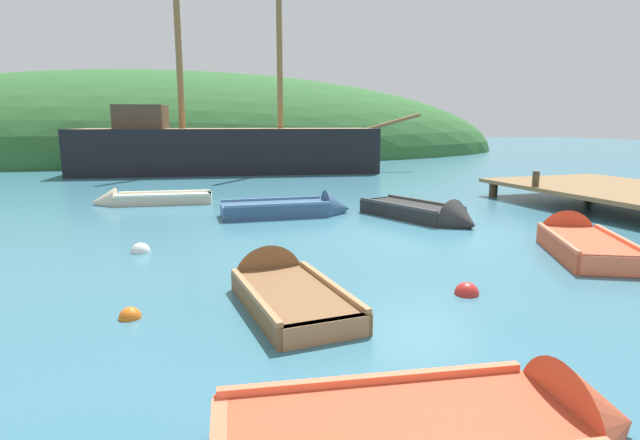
{
  "coord_description": "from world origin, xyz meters",
  "views": [
    {
      "loc": [
        -5.79,
        -9.9,
        2.49
      ],
      "look_at": [
        -2.25,
        0.52,
        0.37
      ],
      "focal_mm": 28.66,
      "sensor_mm": 36.0,
      "label": 1
    }
  ],
  "objects_px": {
    "buoy_red": "(467,294)",
    "rowboat_far": "(145,201)",
    "buoy_orange": "(130,318)",
    "rowboat_outer_left": "(281,292)",
    "rowboat_center": "(295,211)",
    "rowboat_near_dock": "(426,216)",
    "buoy_white": "(141,252)",
    "rowboat_portside": "(467,440)",
    "sailing_ship": "(226,155)",
    "rowboat_outer_right": "(578,245)"
  },
  "relations": [
    {
      "from": "rowboat_center",
      "to": "rowboat_outer_right",
      "type": "bearing_deg",
      "value": -49.08
    },
    {
      "from": "rowboat_outer_right",
      "to": "buoy_red",
      "type": "xyz_separation_m",
      "value": [
        -3.59,
        -1.52,
        -0.12
      ]
    },
    {
      "from": "rowboat_outer_left",
      "to": "buoy_white",
      "type": "bearing_deg",
      "value": 26.4
    },
    {
      "from": "buoy_red",
      "to": "buoy_orange",
      "type": "distance_m",
      "value": 4.7
    },
    {
      "from": "sailing_ship",
      "to": "rowboat_near_dock",
      "type": "height_order",
      "value": "sailing_ship"
    },
    {
      "from": "rowboat_portside",
      "to": "buoy_white",
      "type": "relative_size",
      "value": 9.32
    },
    {
      "from": "rowboat_near_dock",
      "to": "rowboat_far",
      "type": "bearing_deg",
      "value": -144.76
    },
    {
      "from": "rowboat_center",
      "to": "sailing_ship",
      "type": "bearing_deg",
      "value": 93.47
    },
    {
      "from": "rowboat_near_dock",
      "to": "rowboat_outer_right",
      "type": "bearing_deg",
      "value": 0.61
    },
    {
      "from": "rowboat_center",
      "to": "rowboat_outer_left",
      "type": "relative_size",
      "value": 1.2
    },
    {
      "from": "rowboat_far",
      "to": "buoy_red",
      "type": "bearing_deg",
      "value": 120.87
    },
    {
      "from": "rowboat_near_dock",
      "to": "buoy_white",
      "type": "xyz_separation_m",
      "value": [
        -6.92,
        -1.06,
        -0.12
      ]
    },
    {
      "from": "rowboat_far",
      "to": "rowboat_outer_left",
      "type": "height_order",
      "value": "rowboat_outer_left"
    },
    {
      "from": "rowboat_outer_left",
      "to": "rowboat_near_dock",
      "type": "bearing_deg",
      "value": -51.62
    },
    {
      "from": "buoy_red",
      "to": "rowboat_far",
      "type": "bearing_deg",
      "value": 113.13
    },
    {
      "from": "buoy_white",
      "to": "rowboat_far",
      "type": "bearing_deg",
      "value": 88.96
    },
    {
      "from": "rowboat_outer_right",
      "to": "rowboat_far",
      "type": "relative_size",
      "value": 0.91
    },
    {
      "from": "sailing_ship",
      "to": "buoy_white",
      "type": "xyz_separation_m",
      "value": [
        -4.01,
        -15.51,
        -0.84
      ]
    },
    {
      "from": "rowboat_center",
      "to": "buoy_white",
      "type": "bearing_deg",
      "value": -140.25
    },
    {
      "from": "sailing_ship",
      "to": "rowboat_outer_right",
      "type": "xyz_separation_m",
      "value": [
        4.13,
        -18.15,
        -0.72
      ]
    },
    {
      "from": "rowboat_outer_left",
      "to": "buoy_red",
      "type": "xyz_separation_m",
      "value": [
        2.61,
        -0.77,
        -0.08
      ]
    },
    {
      "from": "buoy_orange",
      "to": "rowboat_outer_left",
      "type": "bearing_deg",
      "value": 4.41
    },
    {
      "from": "rowboat_near_dock",
      "to": "rowboat_center",
      "type": "relative_size",
      "value": 1.02
    },
    {
      "from": "rowboat_near_dock",
      "to": "buoy_orange",
      "type": "height_order",
      "value": "rowboat_near_dock"
    },
    {
      "from": "rowboat_near_dock",
      "to": "buoy_red",
      "type": "distance_m",
      "value": 5.73
    },
    {
      "from": "buoy_white",
      "to": "buoy_orange",
      "type": "relative_size",
      "value": 1.29
    },
    {
      "from": "sailing_ship",
      "to": "rowboat_portside",
      "type": "height_order",
      "value": "sailing_ship"
    },
    {
      "from": "rowboat_center",
      "to": "rowboat_portside",
      "type": "bearing_deg",
      "value": -95.07
    },
    {
      "from": "rowboat_portside",
      "to": "rowboat_outer_left",
      "type": "bearing_deg",
      "value": 105.42
    },
    {
      "from": "sailing_ship",
      "to": "rowboat_far",
      "type": "height_order",
      "value": "sailing_ship"
    },
    {
      "from": "rowboat_portside",
      "to": "buoy_white",
      "type": "distance_m",
      "value": 7.67
    },
    {
      "from": "rowboat_center",
      "to": "rowboat_outer_left",
      "type": "bearing_deg",
      "value": -104.19
    },
    {
      "from": "rowboat_portside",
      "to": "buoy_orange",
      "type": "bearing_deg",
      "value": 132.5
    },
    {
      "from": "sailing_ship",
      "to": "rowboat_portside",
      "type": "bearing_deg",
      "value": -84.17
    },
    {
      "from": "sailing_ship",
      "to": "rowboat_far",
      "type": "distance_m",
      "value": 10.1
    },
    {
      "from": "rowboat_far",
      "to": "buoy_orange",
      "type": "height_order",
      "value": "rowboat_far"
    },
    {
      "from": "rowboat_far",
      "to": "buoy_white",
      "type": "distance_m",
      "value": 6.23
    },
    {
      "from": "rowboat_portside",
      "to": "rowboat_near_dock",
      "type": "distance_m",
      "value": 9.5
    },
    {
      "from": "rowboat_outer_right",
      "to": "rowboat_portside",
      "type": "xyz_separation_m",
      "value": [
        -5.75,
        -4.65,
        -0.0
      ]
    },
    {
      "from": "rowboat_far",
      "to": "rowboat_outer_left",
      "type": "relative_size",
      "value": 1.23
    },
    {
      "from": "buoy_white",
      "to": "rowboat_portside",
      "type": "bearing_deg",
      "value": -71.89
    },
    {
      "from": "rowboat_near_dock",
      "to": "buoy_white",
      "type": "distance_m",
      "value": 7.0
    },
    {
      "from": "rowboat_outer_left",
      "to": "rowboat_portside",
      "type": "bearing_deg",
      "value": -176.72
    },
    {
      "from": "rowboat_outer_left",
      "to": "buoy_orange",
      "type": "xyz_separation_m",
      "value": [
        -2.04,
        -0.16,
        -0.08
      ]
    },
    {
      "from": "rowboat_far",
      "to": "buoy_red",
      "type": "xyz_separation_m",
      "value": [
        4.43,
        -10.38,
        -0.08
      ]
    },
    {
      "from": "rowboat_near_dock",
      "to": "rowboat_center",
      "type": "xyz_separation_m",
      "value": [
        -2.97,
        1.81,
        0.0
      ]
    },
    {
      "from": "sailing_ship",
      "to": "buoy_red",
      "type": "relative_size",
      "value": 48.09
    },
    {
      "from": "sailing_ship",
      "to": "rowboat_center",
      "type": "relative_size",
      "value": 4.85
    },
    {
      "from": "rowboat_outer_right",
      "to": "rowboat_outer_left",
      "type": "height_order",
      "value": "rowboat_outer_right"
    },
    {
      "from": "rowboat_outer_right",
      "to": "rowboat_near_dock",
      "type": "bearing_deg",
      "value": 45.81
    }
  ]
}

